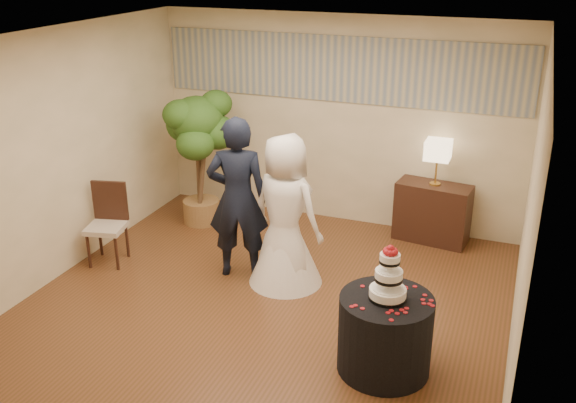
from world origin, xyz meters
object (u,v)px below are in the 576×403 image
at_px(bride, 286,211).
at_px(table_lamp, 437,163).
at_px(cake_table, 385,334).
at_px(console, 432,213).
at_px(side_chair, 106,225).
at_px(groom, 238,198).
at_px(wedding_cake, 389,272).
at_px(ficus_tree, 199,158).

distance_m(bride, table_lamp, 2.20).
xyz_separation_m(cake_table, console, (-0.05, 2.91, 0.02)).
bearing_deg(side_chair, bride, -4.90).
bearing_deg(groom, bride, 163.38).
height_order(cake_table, wedding_cake, wedding_cake).
relative_size(groom, table_lamp, 3.27).
xyz_separation_m(cake_table, wedding_cake, (0.00, 0.00, 0.63)).
height_order(console, ficus_tree, ficus_tree).
bearing_deg(table_lamp, side_chair, -150.10).
height_order(groom, console, groom).
bearing_deg(side_chair, console, 16.41).
xyz_separation_m(wedding_cake, ficus_tree, (-3.13, 2.36, -0.06)).
xyz_separation_m(cake_table, ficus_tree, (-3.13, 2.36, 0.57)).
bearing_deg(side_chair, table_lamp, 16.41).
xyz_separation_m(bride, ficus_tree, (-1.71, 1.16, 0.06)).
relative_size(groom, wedding_cake, 3.64).
bearing_deg(side_chair, groom, -2.30).
height_order(ficus_tree, side_chair, ficus_tree).
bearing_deg(console, wedding_cake, -81.64).
relative_size(bride, console, 1.88).
bearing_deg(wedding_cake, cake_table, 0.00).
relative_size(bride, side_chair, 1.79).
relative_size(bride, table_lamp, 3.01).
bearing_deg(bride, ficus_tree, -19.74).
height_order(wedding_cake, table_lamp, table_lamp).
bearing_deg(ficus_tree, console, 10.14).
height_order(bride, ficus_tree, ficus_tree).
height_order(console, table_lamp, table_lamp).
relative_size(bride, wedding_cake, 3.36).
distance_m(bride, side_chair, 2.23).
xyz_separation_m(console, table_lamp, (0.00, 0.00, 0.68)).
xyz_separation_m(table_lamp, ficus_tree, (-3.07, -0.55, -0.13)).
distance_m(console, table_lamp, 0.68).
bearing_deg(cake_table, side_chair, 166.39).
xyz_separation_m(groom, table_lamp, (1.94, 1.72, 0.12)).
height_order(groom, cake_table, groom).
distance_m(groom, table_lamp, 2.60).
height_order(groom, side_chair, groom).
distance_m(console, side_chair, 4.09).
distance_m(cake_table, wedding_cake, 0.63).
xyz_separation_m(wedding_cake, side_chair, (-3.60, 0.87, -0.50)).
bearing_deg(wedding_cake, bride, 139.85).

